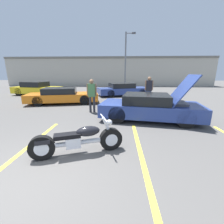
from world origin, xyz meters
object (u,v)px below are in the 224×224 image
Objects in this scene: light_pole at (126,59)px; parked_car_mid_row at (63,96)px; motorcycle at (78,140)px; spectator_near_motorcycle at (149,88)px; parked_car_right_row at (123,90)px; show_car_hood_open at (150,107)px; spectator_by_show_car at (92,93)px; parked_car_left_row at (37,89)px.

light_pole is 1.34× the size of parked_car_mid_row.
motorcycle is 7.11m from spectator_near_motorcycle.
spectator_near_motorcycle reaches higher than parked_car_right_row.
light_pole reaches higher than show_car_hood_open.
spectator_near_motorcycle is 4.02m from spectator_by_show_car.
light_pole is 11.84m from spectator_by_show_car.
spectator_by_show_car is (-2.79, 1.10, 0.45)m from show_car_hood_open.
show_car_hood_open reaches higher than parked_car_left_row.
parked_car_mid_row is at bearing -34.69° from parked_car_left_row.
parked_car_left_row reaches higher than parked_car_right_row.
show_car_hood_open reaches higher than spectator_by_show_car.
parked_car_right_row is at bearing 62.96° from motorcycle.
show_car_hood_open is 6.30m from parked_car_mid_row.
light_pole is 1.44× the size of parked_car_left_row.
parked_car_left_row is at bearing 161.33° from parked_car_right_row.
light_pole is 2.94× the size of motorcycle.
show_car_hood_open is 7.35m from parked_car_right_row.
parked_car_right_row is 2.89× the size of spectator_by_show_car.
parked_car_mid_row is 5.82m from spectator_near_motorcycle.
light_pole is at bearing 66.27° from parked_car_right_row.
parked_car_mid_row is at bearing 178.97° from spectator_near_motorcycle.
parked_car_right_row is (1.36, 10.37, 0.16)m from motorcycle.
parked_car_mid_row is at bearing 155.97° from show_car_hood_open.
light_pole reaches higher than spectator_near_motorcycle.
motorcycle is at bearing -47.36° from parked_car_left_row.
show_car_hood_open is (0.62, -12.44, -3.09)m from light_pole.
motorcycle is at bearing -116.63° from parked_car_right_row.
spectator_near_motorcycle is at bearing 34.14° from spectator_by_show_car.
parked_car_right_row is (4.22, 3.82, 0.03)m from parked_car_mid_row.
spectator_by_show_car reaches higher than parked_car_left_row.
parked_car_left_row reaches higher than motorcycle.
show_car_hood_open is 0.90× the size of parked_car_right_row.
show_car_hood_open is at bearing -101.11° from parked_car_right_row.
spectator_near_motorcycle reaches higher than spectator_by_show_car.
parked_car_mid_row is (-2.87, 6.55, 0.13)m from motorcycle.
spectator_by_show_car is at bearing -55.80° from parked_car_mid_row.
motorcycle is (-1.77, -15.53, -3.28)m from light_pole.
light_pole reaches higher than parked_car_mid_row.
motorcycle is 0.46× the size of parked_car_mid_row.
parked_car_left_row is at bearing 158.26° from spectator_near_motorcycle.
parked_car_left_row is at bearing 151.00° from show_car_hood_open.
parked_car_right_row is at bearing 107.44° from show_car_hood_open.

